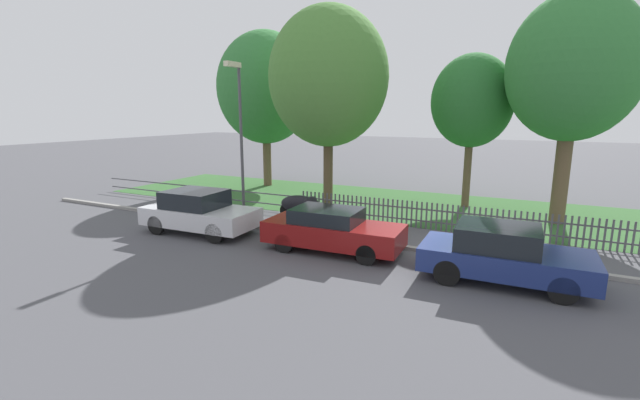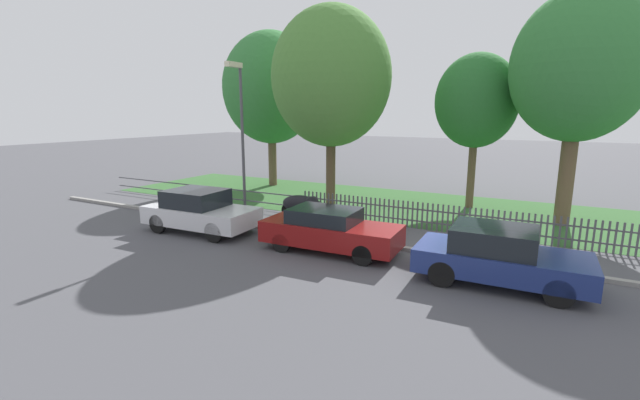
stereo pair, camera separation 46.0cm
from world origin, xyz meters
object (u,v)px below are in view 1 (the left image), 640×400
at_px(tree_far_left, 574,68).
at_px(street_lamp, 239,125).
at_px(covered_motorcycle, 302,205).
at_px(tree_behind_motorcycle, 328,78).
at_px(tree_nearest_kerb, 265,88).
at_px(parked_car_navy_estate, 503,254).
at_px(tree_mid_park, 472,101).
at_px(parked_car_black_saloon, 332,230).
at_px(parked_car_silver_hatchback, 199,212).

height_order(tree_far_left, street_lamp, tree_far_left).
bearing_deg(covered_motorcycle, tree_behind_motorcycle, 92.25).
xyz_separation_m(tree_nearest_kerb, tree_behind_motorcycle, (5.67, -3.69, 0.13)).
distance_m(parked_car_navy_estate, tree_far_left, 8.93).
height_order(tree_behind_motorcycle, tree_mid_park, tree_behind_motorcycle).
xyz_separation_m(tree_behind_motorcycle, tree_far_left, (9.09, 1.41, 0.10)).
bearing_deg(street_lamp, parked_car_navy_estate, -10.84).
height_order(parked_car_black_saloon, tree_nearest_kerb, tree_nearest_kerb).
bearing_deg(parked_car_silver_hatchback, street_lamp, 69.05).
bearing_deg(street_lamp, covered_motorcycle, 41.42).
relative_size(parked_car_black_saloon, tree_far_left, 0.51).
bearing_deg(tree_far_left, parked_car_navy_estate, -101.46).
bearing_deg(tree_nearest_kerb, covered_motorcycle, -47.27).
height_order(covered_motorcycle, tree_nearest_kerb, tree_nearest_kerb).
bearing_deg(parked_car_black_saloon, tree_far_left, 45.63).
height_order(covered_motorcycle, street_lamp, street_lamp).
bearing_deg(tree_mid_park, tree_far_left, -22.30).
bearing_deg(parked_car_silver_hatchback, covered_motorcycle, 52.21).
bearing_deg(street_lamp, tree_mid_park, 43.98).
relative_size(tree_far_left, street_lamp, 1.42).
xyz_separation_m(covered_motorcycle, tree_mid_park, (5.43, 5.39, 4.05)).
xyz_separation_m(parked_car_silver_hatchback, street_lamp, (0.58, 1.72, 2.95)).
relative_size(covered_motorcycle, street_lamp, 0.33).
height_order(parked_car_black_saloon, tree_mid_park, tree_mid_park).
xyz_separation_m(parked_car_navy_estate, tree_nearest_kerb, (-13.29, 9.54, 4.77)).
height_order(parked_car_navy_estate, street_lamp, street_lamp).
bearing_deg(parked_car_navy_estate, parked_car_silver_hatchback, 178.22).
distance_m(covered_motorcycle, street_lamp, 3.89).
bearing_deg(tree_mid_park, tree_nearest_kerb, 175.83).
relative_size(covered_motorcycle, tree_far_left, 0.23).
distance_m(parked_car_silver_hatchback, covered_motorcycle, 4.02).
relative_size(parked_car_navy_estate, tree_nearest_kerb, 0.48).
relative_size(tree_nearest_kerb, tree_mid_park, 1.29).
bearing_deg(street_lamp, parked_car_silver_hatchback, -108.76).
height_order(covered_motorcycle, tree_behind_motorcycle, tree_behind_motorcycle).
bearing_deg(tree_mid_park, parked_car_silver_hatchback, -131.92).
bearing_deg(tree_far_left, tree_mid_park, 157.70).
relative_size(covered_motorcycle, tree_mid_park, 0.29).
distance_m(parked_car_navy_estate, covered_motorcycle, 8.26).
distance_m(parked_car_silver_hatchback, parked_car_navy_estate, 9.90).
height_order(parked_car_silver_hatchback, street_lamp, street_lamp).
relative_size(tree_behind_motorcycle, street_lamp, 1.45).
height_order(parked_car_navy_estate, tree_behind_motorcycle, tree_behind_motorcycle).
relative_size(parked_car_black_saloon, parked_car_navy_estate, 1.05).
distance_m(tree_nearest_kerb, tree_far_left, 14.94).
height_order(tree_nearest_kerb, tree_mid_park, tree_nearest_kerb).
bearing_deg(parked_car_silver_hatchback, tree_nearest_kerb, 107.52).
xyz_separation_m(parked_car_silver_hatchback, parked_car_navy_estate, (9.90, -0.07, -0.03)).
relative_size(parked_car_black_saloon, street_lamp, 0.72).
xyz_separation_m(parked_car_silver_hatchback, parked_car_black_saloon, (5.07, 0.21, -0.08)).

